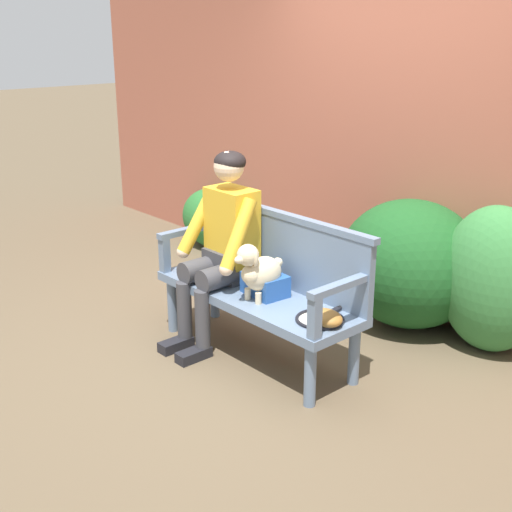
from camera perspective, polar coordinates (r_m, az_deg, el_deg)
ground_plane at (r=4.56m, az=0.00°, el=-8.30°), size 40.00×40.00×0.00m
brick_garden_fence at (r=5.28m, az=12.93°, el=10.20°), size 8.00×0.30×2.65m
hedge_bush_far_left at (r=4.71m, az=19.41°, el=-1.88°), size 0.74×0.58×1.00m
hedge_bush_mid_left at (r=6.64m, az=-3.66°, el=3.21°), size 0.72×0.51×0.58m
hedge_bush_mid_right at (r=4.97m, az=12.84°, el=-0.62°), size 1.05×0.98×0.92m
garden_bench at (r=4.39m, az=0.00°, el=-3.85°), size 1.51×0.50×0.45m
bench_backrest at (r=4.43m, az=2.14°, el=0.67°), size 1.55×0.06×0.50m
bench_armrest_left_end at (r=4.78m, az=-6.53°, el=1.30°), size 0.06×0.50×0.28m
bench_armrest_right_end at (r=3.77m, az=6.29°, el=-3.63°), size 0.06×0.50×0.28m
person_seated at (r=4.50m, az=-2.83°, el=1.22°), size 0.56×0.65×1.32m
dog_on_bench at (r=4.20m, az=0.24°, el=-1.26°), size 0.18×0.39×0.38m
tennis_racket at (r=4.00m, az=5.63°, el=-5.19°), size 0.33×0.58×0.03m
baseball_glove at (r=3.92m, az=5.88°, el=-5.19°), size 0.23×0.18×0.09m
sports_bag at (r=4.32m, az=0.78°, el=-2.39°), size 0.30×0.22×0.14m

